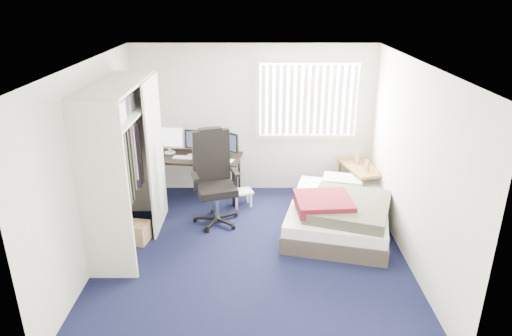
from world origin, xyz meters
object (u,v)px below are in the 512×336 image
object	(u,v)px
nightstand	(360,170)
desk	(196,154)
office_chair	(215,187)
bed	(339,213)

from	to	relation	value
nightstand	desk	bearing A→B (deg)	176.99
office_chair	bed	distance (m)	1.87
desk	office_chair	bearing A→B (deg)	-66.45
nightstand	bed	xyz separation A→B (m)	(-0.50, -1.00, -0.26)
desk	bed	xyz separation A→B (m)	(2.20, -1.15, -0.49)
desk	nightstand	world-z (taller)	desk
office_chair	nightstand	bearing A→B (deg)	16.99
desk	nightstand	distance (m)	2.71
office_chair	nightstand	size ratio (longest dim) A/B	1.48
office_chair	nightstand	world-z (taller)	office_chair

